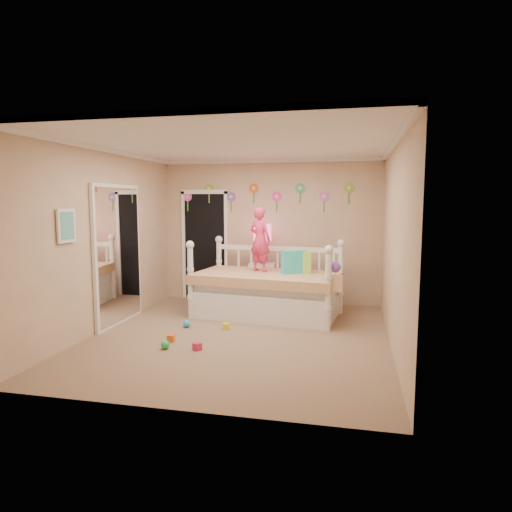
% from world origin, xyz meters
% --- Properties ---
extents(floor, '(4.00, 4.50, 0.01)m').
position_xyz_m(floor, '(0.00, 0.00, 0.00)').
color(floor, '#7F684C').
rests_on(floor, ground).
extents(ceiling, '(4.00, 4.50, 0.01)m').
position_xyz_m(ceiling, '(0.00, 0.00, 2.60)').
color(ceiling, white).
rests_on(ceiling, floor).
extents(back_wall, '(4.00, 0.01, 2.60)m').
position_xyz_m(back_wall, '(0.00, 2.25, 1.30)').
color(back_wall, tan).
rests_on(back_wall, floor).
extents(left_wall, '(0.01, 4.50, 2.60)m').
position_xyz_m(left_wall, '(-2.00, 0.00, 1.30)').
color(left_wall, tan).
rests_on(left_wall, floor).
extents(right_wall, '(0.01, 4.50, 2.60)m').
position_xyz_m(right_wall, '(2.00, 0.00, 1.30)').
color(right_wall, tan).
rests_on(right_wall, floor).
extents(crown_molding, '(4.00, 4.50, 0.06)m').
position_xyz_m(crown_molding, '(0.00, 0.00, 2.57)').
color(crown_molding, white).
rests_on(crown_molding, ceiling).
extents(daybed, '(2.46, 1.54, 1.26)m').
position_xyz_m(daybed, '(0.15, 1.22, 0.63)').
color(daybed, white).
rests_on(daybed, floor).
extents(pillow_turquoise, '(0.39, 0.31, 0.37)m').
position_xyz_m(pillow_turquoise, '(0.57, 1.26, 0.89)').
color(pillow_turquoise, '#24A8B7').
rests_on(pillow_turquoise, daybed).
extents(pillow_lime, '(0.39, 0.18, 0.35)m').
position_xyz_m(pillow_lime, '(0.66, 1.34, 0.88)').
color(pillow_lime, '#A1DB42').
rests_on(pillow_lime, daybed).
extents(child, '(0.45, 0.38, 1.06)m').
position_xyz_m(child, '(-0.00, 1.37, 1.23)').
color(child, '#EC3562').
rests_on(child, daybed).
extents(nightstand, '(0.47, 0.37, 0.76)m').
position_xyz_m(nightstand, '(-0.08, 1.94, 0.38)').
color(nightstand, white).
rests_on(nightstand, floor).
extents(table_lamp, '(0.32, 0.32, 0.69)m').
position_xyz_m(table_lamp, '(-0.08, 1.94, 1.22)').
color(table_lamp, '#D31C51').
rests_on(table_lamp, nightstand).
extents(closet_doorway, '(0.90, 0.04, 2.07)m').
position_xyz_m(closet_doorway, '(-1.25, 2.23, 1.03)').
color(closet_doorway, black).
rests_on(closet_doorway, back_wall).
extents(flower_decals, '(3.40, 0.02, 0.50)m').
position_xyz_m(flower_decals, '(-0.09, 2.24, 1.94)').
color(flower_decals, '#B2668C').
rests_on(flower_decals, back_wall).
extents(mirror_closet, '(0.07, 1.30, 2.10)m').
position_xyz_m(mirror_closet, '(-1.96, 0.30, 1.05)').
color(mirror_closet, white).
rests_on(mirror_closet, left_wall).
extents(wall_picture, '(0.05, 0.34, 0.42)m').
position_xyz_m(wall_picture, '(-1.97, -0.90, 1.55)').
color(wall_picture, white).
rests_on(wall_picture, left_wall).
extents(hanging_bag, '(0.20, 0.16, 0.36)m').
position_xyz_m(hanging_bag, '(1.25, 0.61, 0.77)').
color(hanging_bag, beige).
rests_on(hanging_bag, daybed).
extents(toy_scatter, '(0.91, 1.37, 0.11)m').
position_xyz_m(toy_scatter, '(-0.52, -0.25, 0.06)').
color(toy_scatter, '#996666').
rests_on(toy_scatter, floor).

